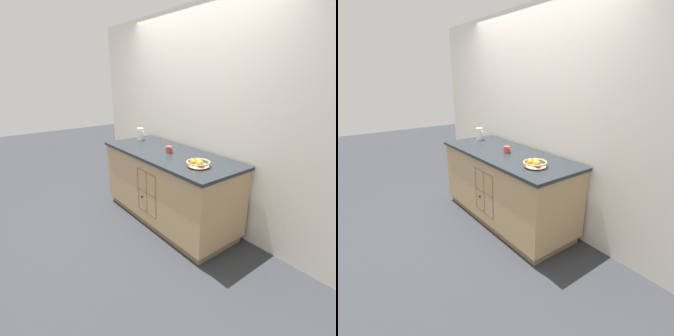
{
  "view_description": "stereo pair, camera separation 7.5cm",
  "coord_description": "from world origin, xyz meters",
  "views": [
    {
      "loc": [
        2.4,
        -1.87,
        1.77
      ],
      "look_at": [
        0.0,
        0.0,
        0.7
      ],
      "focal_mm": 28.0,
      "sensor_mm": 36.0,
      "label": 1
    },
    {
      "loc": [
        2.45,
        -1.81,
        1.77
      ],
      "look_at": [
        0.0,
        0.0,
        0.7
      ],
      "focal_mm": 28.0,
      "sensor_mm": 36.0,
      "label": 2
    }
  ],
  "objects": [
    {
      "name": "fruit_bowl",
      "position": [
        0.6,
        -0.08,
        0.94
      ],
      "size": [
        0.25,
        0.25,
        0.08
      ],
      "color": "tan",
      "rests_on": "kitchen_island"
    },
    {
      "name": "back_wall",
      "position": [
        0.0,
        0.43,
        1.27
      ],
      "size": [
        4.4,
        0.06,
        2.55
      ],
      "primitive_type": "cube",
      "color": "silver",
      "rests_on": "ground_plane"
    },
    {
      "name": "ceramic_mug",
      "position": [
        0.0,
        0.01,
        0.94
      ],
      "size": [
        0.11,
        0.08,
        0.08
      ],
      "color": "#B7473D",
      "rests_on": "kitchen_island"
    },
    {
      "name": "kitchen_island",
      "position": [
        0.0,
        -0.0,
        0.45
      ],
      "size": [
        1.93,
        0.76,
        0.9
      ],
      "color": "olive",
      "rests_on": "ground_plane"
    },
    {
      "name": "white_pitcher",
      "position": [
        -0.78,
        0.1,
        0.99
      ],
      "size": [
        0.15,
        0.1,
        0.17
      ],
      "color": "silver",
      "rests_on": "kitchen_island"
    },
    {
      "name": "ground_plane",
      "position": [
        0.0,
        0.0,
        0.0
      ],
      "size": [
        14.0,
        14.0,
        0.0
      ],
      "primitive_type": "plane",
      "color": "#2D3035"
    }
  ]
}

